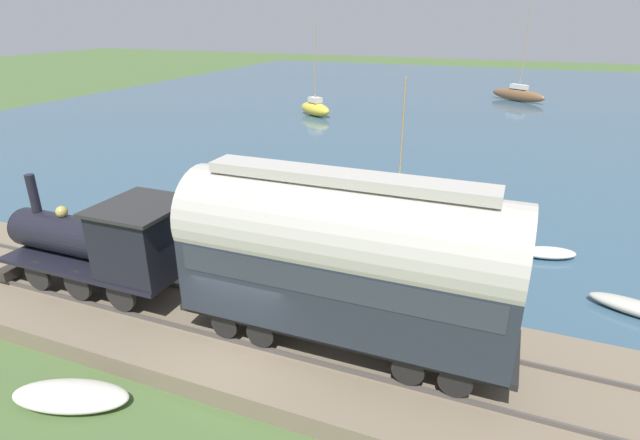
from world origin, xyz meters
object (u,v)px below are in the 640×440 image
(sailboat_black, at_px, (398,197))
(sailboat_yellow, at_px, (315,108))
(rowboat_near_shore, at_px, (639,309))
(beached_dinghy, at_px, (71,396))
(passenger_coach, at_px, (345,256))
(sailboat_brown, at_px, (518,94))
(steam_locomotive, at_px, (110,240))
(rowboat_off_pier, at_px, (511,216))
(rowboat_far_out, at_px, (548,253))

(sailboat_black, bearing_deg, sailboat_yellow, -0.23)
(rowboat_near_shore, bearing_deg, beached_dinghy, 142.27)
(passenger_coach, xyz_separation_m, rowboat_near_shore, (5.46, -7.59, -2.90))
(sailboat_brown, height_order, sailboat_black, sailboat_brown)
(steam_locomotive, height_order, rowboat_off_pier, steam_locomotive)
(sailboat_yellow, xyz_separation_m, rowboat_near_shore, (-26.05, -21.29, -0.46))
(rowboat_off_pier, bearing_deg, passenger_coach, 113.05)
(rowboat_far_out, relative_size, beached_dinghy, 0.72)
(sailboat_brown, bearing_deg, rowboat_off_pier, -145.52)
(steam_locomotive, relative_size, sailboat_black, 1.06)
(steam_locomotive, height_order, beached_dinghy, steam_locomotive)
(steam_locomotive, bearing_deg, sailboat_brown, -12.34)
(sailboat_yellow, relative_size, beached_dinghy, 2.53)
(passenger_coach, height_order, rowboat_near_shore, passenger_coach)
(sailboat_yellow, distance_m, beached_dinghy, 36.24)
(sailboat_brown, distance_m, rowboat_near_shore, 41.70)
(rowboat_far_out, bearing_deg, passenger_coach, 133.54)
(sailboat_black, bearing_deg, passenger_coach, 154.49)
(rowboat_far_out, bearing_deg, rowboat_near_shore, -158.28)
(sailboat_black, distance_m, rowboat_far_out, 7.08)
(steam_locomotive, distance_m, sailboat_yellow, 32.19)
(passenger_coach, height_order, beached_dinghy, passenger_coach)
(sailboat_yellow, distance_m, rowboat_far_out, 29.61)
(passenger_coach, distance_m, rowboat_near_shore, 9.79)
(steam_locomotive, height_order, sailboat_black, sailboat_black)
(sailboat_brown, distance_m, sailboat_yellow, 22.65)
(sailboat_yellow, height_order, rowboat_far_out, sailboat_yellow)
(steam_locomotive, distance_m, rowboat_near_shore, 16.02)
(rowboat_off_pier, height_order, beached_dinghy, beached_dinghy)
(sailboat_yellow, height_order, rowboat_near_shore, sailboat_yellow)
(steam_locomotive, bearing_deg, passenger_coach, -90.00)
(sailboat_yellow, relative_size, rowboat_near_shore, 2.65)
(steam_locomotive, bearing_deg, sailboat_yellow, 11.42)
(sailboat_black, distance_m, beached_dinghy, 15.85)
(rowboat_far_out, bearing_deg, sailboat_black, 50.15)
(sailboat_yellow, xyz_separation_m, beached_dinghy, (-35.28, -8.28, -0.47))
(steam_locomotive, xyz_separation_m, rowboat_far_out, (8.66, -12.46, -2.11))
(sailboat_yellow, relative_size, rowboat_off_pier, 2.66)
(passenger_coach, xyz_separation_m, sailboat_brown, (46.89, -2.93, -2.40))
(steam_locomotive, bearing_deg, rowboat_near_shore, -69.90)
(passenger_coach, relative_size, beached_dinghy, 2.79)
(steam_locomotive, bearing_deg, rowboat_off_pier, -42.54)
(sailboat_brown, xyz_separation_m, sailboat_black, (-35.35, 4.25, -0.14))
(rowboat_off_pier, bearing_deg, sailboat_black, 45.68)
(sailboat_brown, xyz_separation_m, rowboat_near_shore, (-41.43, -4.66, -0.50))
(passenger_coach, relative_size, sailboat_yellow, 1.10)
(sailboat_yellow, bearing_deg, rowboat_off_pier, -106.69)
(beached_dinghy, bearing_deg, sailboat_yellow, 13.20)
(passenger_coach, distance_m, sailboat_black, 11.89)
(passenger_coach, distance_m, sailboat_yellow, 34.44)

